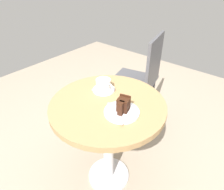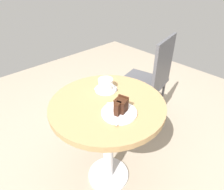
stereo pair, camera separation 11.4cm
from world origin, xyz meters
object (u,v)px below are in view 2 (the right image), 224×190
(fork, at_px, (122,119))
(coffee_cup, at_px, (106,84))
(cake_plate, at_px, (119,113))
(napkin, at_px, (116,110))
(teaspoon, at_px, (99,90))
(saucer, at_px, (106,89))
(cafe_chair, at_px, (151,77))
(cake_slice, at_px, (121,106))

(fork, bearing_deg, coffee_cup, -123.96)
(cake_plate, height_order, napkin, cake_plate)
(teaspoon, relative_size, fork, 0.67)
(saucer, relative_size, teaspoon, 1.35)
(teaspoon, distance_m, cafe_chair, 0.67)
(teaspoon, distance_m, cake_plate, 0.25)
(saucer, distance_m, napkin, 0.22)
(saucer, distance_m, coffee_cup, 0.04)
(cake_slice, xyz_separation_m, cafe_chair, (-0.30, 0.69, -0.21))
(saucer, relative_size, fork, 0.90)
(napkin, bearing_deg, cafe_chair, 111.22)
(napkin, height_order, cafe_chair, cafe_chair)
(coffee_cup, xyz_separation_m, cake_slice, (0.23, -0.10, 0.01))
(coffee_cup, height_order, cake_plate, coffee_cup)
(coffee_cup, distance_m, cake_slice, 0.25)
(cake_slice, bearing_deg, cafe_chair, 113.39)
(coffee_cup, bearing_deg, cake_plate, -25.76)
(cake_plate, distance_m, cake_slice, 0.04)
(saucer, xyz_separation_m, cafe_chair, (-0.07, 0.59, -0.17))
(cake_plate, distance_m, napkin, 0.03)
(teaspoon, height_order, cake_plate, teaspoon)
(saucer, relative_size, cake_plate, 0.73)
(saucer, bearing_deg, fork, -26.71)
(saucer, xyz_separation_m, cake_plate, (0.22, -0.11, 0.00))
(saucer, distance_m, cake_slice, 0.25)
(teaspoon, bearing_deg, cake_slice, 156.40)
(saucer, bearing_deg, cake_plate, -25.63)
(teaspoon, xyz_separation_m, cafe_chair, (-0.06, 0.64, -0.17))
(fork, bearing_deg, cake_slice, -135.45)
(cake_slice, height_order, fork, cake_slice)
(cake_plate, height_order, cafe_chair, cafe_chair)
(cake_plate, bearing_deg, coffee_cup, 154.24)
(saucer, height_order, cake_slice, cake_slice)
(fork, xyz_separation_m, napkin, (-0.08, 0.04, -0.01))
(saucer, distance_m, cake_plate, 0.25)
(coffee_cup, xyz_separation_m, cafe_chair, (-0.07, 0.59, -0.20))
(cake_slice, bearing_deg, cake_plate, -99.83)
(coffee_cup, bearing_deg, saucer, -44.71)
(saucer, relative_size, coffee_cup, 1.13)
(cafe_chair, bearing_deg, coffee_cup, -5.81)
(fork, height_order, napkin, fork)
(coffee_cup, relative_size, napkin, 0.70)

